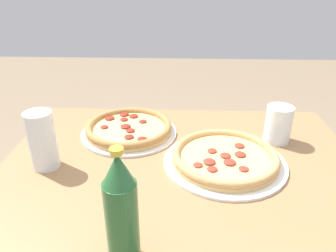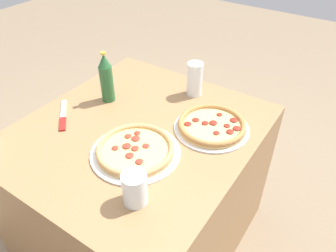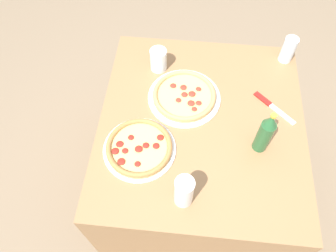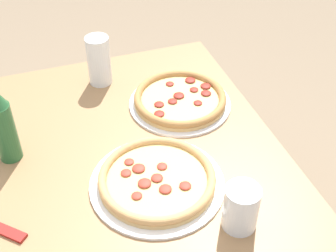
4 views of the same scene
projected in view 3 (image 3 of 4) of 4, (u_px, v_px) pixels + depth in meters
ground_plane at (192, 183)px, 2.06m from camera, size 8.00×8.00×0.00m
table at (196, 158)px, 1.76m from camera, size 1.00×0.91×0.72m
pizza_margherita at (139, 148)px, 1.36m from camera, size 0.31×0.31×0.04m
pizza_veggie at (184, 96)px, 1.51m from camera, size 0.34×0.34×0.04m
glass_orange_juice at (288, 50)px, 1.60m from camera, size 0.06×0.06×0.14m
glass_red_wine at (158, 61)px, 1.58m from camera, size 0.08×0.08×0.11m
glass_iced_tea at (184, 192)px, 1.20m from camera, size 0.07×0.07×0.16m
beer_bottle at (265, 133)px, 1.29m from camera, size 0.06×0.06×0.24m
knife at (272, 106)px, 1.49m from camera, size 0.17×0.18×0.01m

